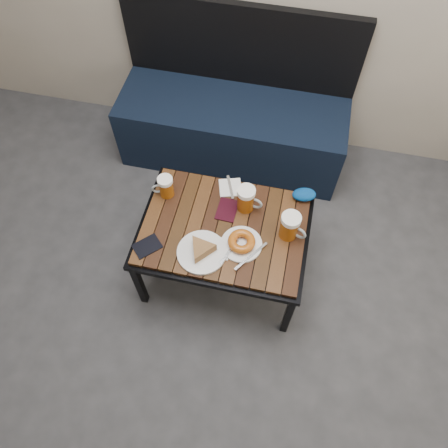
% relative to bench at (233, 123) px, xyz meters
% --- Properties ---
extents(ground, '(4.00, 4.00, 0.00)m').
position_rel_bench_xyz_m(ground, '(-0.07, -1.76, -0.27)').
color(ground, '#2D2D30').
rests_on(ground, ground).
extents(room_shell, '(4.00, 4.00, 4.00)m').
position_rel_bench_xyz_m(room_shell, '(-0.07, -1.26, 1.48)').
color(room_shell, gray).
rests_on(room_shell, ground).
extents(bench, '(1.40, 0.50, 0.95)m').
position_rel_bench_xyz_m(bench, '(0.00, 0.00, 0.00)').
color(bench, black).
rests_on(bench, ground).
extents(cafe_table, '(0.84, 0.62, 0.47)m').
position_rel_bench_xyz_m(cafe_table, '(0.14, -0.89, 0.16)').
color(cafe_table, black).
rests_on(cafe_table, ground).
extents(beer_mug_left, '(0.12, 0.09, 0.12)m').
position_rel_bench_xyz_m(beer_mug_left, '(-0.19, -0.75, 0.26)').
color(beer_mug_left, '#8F450B').
rests_on(beer_mug_left, cafe_table).
extents(beer_mug_centre, '(0.14, 0.10, 0.15)m').
position_rel_bench_xyz_m(beer_mug_centre, '(0.22, -0.75, 0.27)').
color(beer_mug_centre, '#8F450B').
rests_on(beer_mug_centre, cafe_table).
extents(beer_mug_right, '(0.15, 0.12, 0.15)m').
position_rel_bench_xyz_m(beer_mug_right, '(0.45, -0.86, 0.28)').
color(beer_mug_right, '#8F450B').
rests_on(beer_mug_right, cafe_table).
extents(plate_pie, '(0.24, 0.24, 0.07)m').
position_rel_bench_xyz_m(plate_pie, '(0.06, -1.05, 0.23)').
color(plate_pie, white).
rests_on(plate_pie, cafe_table).
extents(plate_bagel, '(0.22, 0.24, 0.05)m').
position_rel_bench_xyz_m(plate_bagel, '(0.24, -0.97, 0.22)').
color(plate_bagel, white).
rests_on(plate_bagel, cafe_table).
extents(napkin_left, '(0.14, 0.15, 0.01)m').
position_rel_bench_xyz_m(napkin_left, '(0.12, -0.65, 0.20)').
color(napkin_left, white).
rests_on(napkin_left, cafe_table).
extents(napkin_right, '(0.15, 0.13, 0.01)m').
position_rel_bench_xyz_m(napkin_right, '(0.12, -1.01, 0.20)').
color(napkin_right, white).
rests_on(napkin_right, cafe_table).
extents(passport_navy, '(0.15, 0.15, 0.01)m').
position_rel_bench_xyz_m(passport_navy, '(-0.20, -1.07, 0.20)').
color(passport_navy, black).
rests_on(passport_navy, cafe_table).
extents(passport_burgundy, '(0.10, 0.14, 0.01)m').
position_rel_bench_xyz_m(passport_burgundy, '(0.13, -0.79, 0.20)').
color(passport_burgundy, black).
rests_on(passport_burgundy, cafe_table).
extents(knit_pouch, '(0.14, 0.11, 0.05)m').
position_rel_bench_xyz_m(knit_pouch, '(0.50, -0.63, 0.23)').
color(knit_pouch, '#05178E').
rests_on(knit_pouch, cafe_table).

